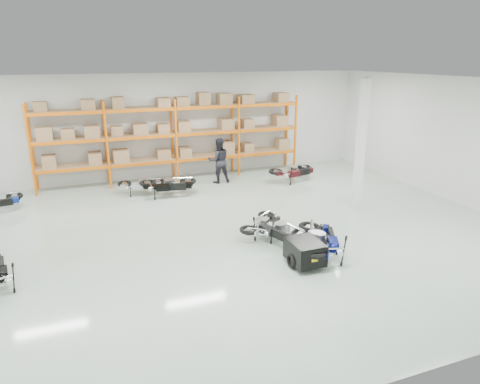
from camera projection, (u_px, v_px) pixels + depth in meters
name	position (u px, v px, depth m)	size (l,w,h in m)	color
room	(221.00, 161.00, 12.45)	(18.00, 18.00, 18.00)	#A6B9A8
pallet_rack	(174.00, 128.00, 18.19)	(11.28, 0.98, 3.62)	orange
structural_column	(361.00, 145.00, 14.65)	(0.25, 0.25, 4.50)	white
moto_blue_centre	(321.00, 236.00, 11.42)	(0.87, 1.95, 1.19)	#080E52
moto_silver_left	(264.00, 221.00, 12.74)	(0.71, 1.59, 0.97)	silver
moto_touring_right	(278.00, 225.00, 12.32)	(0.77, 1.74, 1.06)	black
trailer	(305.00, 252.00, 10.93)	(0.86, 1.63, 0.68)	black
moto_back_b	(141.00, 182.00, 16.72)	(0.69, 1.56, 0.95)	#A7ABB0
moto_back_c	(168.00, 181.00, 16.45)	(0.83, 1.87, 1.14)	black
moto_back_d	(294.00, 168.00, 18.38)	(0.81, 1.83, 1.12)	#3D0C12
person_back	(219.00, 160.00, 18.06)	(0.94, 0.73, 1.92)	black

